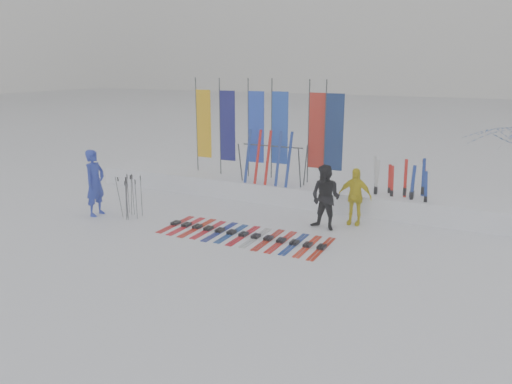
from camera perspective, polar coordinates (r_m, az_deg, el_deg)
The scene contains 10 objects.
ground at distance 12.05m, azimuth -4.24°, elevation -6.22°, with size 120.00×120.00×0.00m, color white.
snow_bank at distance 15.91m, azimuth 4.13°, elevation 0.06°, with size 14.00×1.60×0.60m, color white.
person_blue at distance 14.92m, azimuth -17.91°, elevation 1.00°, with size 0.69×0.46×1.91m, color #1D31AE.
person_black at distance 13.12m, azimuth 7.96°, elevation -0.63°, with size 0.84×0.65×1.72m, color black.
person_yellow at distance 13.69m, azimuth 11.21°, elevation -0.48°, with size 0.91×0.38×1.56m, color yellow.
ski_row at distance 12.71m, azimuth -1.40°, elevation -4.89°, with size 4.34×1.69×0.07m.
pole_cluster at distance 14.51m, azimuth -14.25°, elevation -0.55°, with size 0.65×0.64×1.22m.
feather_flags at distance 16.08m, azimuth 1.26°, elevation 7.31°, with size 5.24×0.29×3.20m.
ski_rack at distance 15.51m, azimuth 1.90°, elevation 3.82°, with size 2.04×0.80×1.23m.
upright_skis at distance 14.68m, azimuth 16.54°, elevation 0.23°, with size 1.56×0.71×1.69m.
Camera 1 is at (5.76, -9.69, 4.25)m, focal length 35.00 mm.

